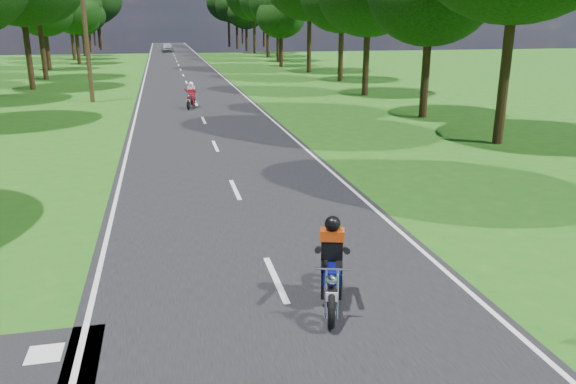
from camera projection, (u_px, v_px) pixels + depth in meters
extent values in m
plane|color=#1E5A14|center=(301.00, 336.00, 8.73)|extent=(160.00, 160.00, 0.00)
cube|color=black|center=(181.00, 70.00, 55.40)|extent=(7.00, 140.00, 0.02)
cube|color=silver|center=(276.00, 279.00, 10.59)|extent=(0.12, 2.00, 0.01)
cube|color=silver|center=(235.00, 189.00, 16.19)|extent=(0.12, 2.00, 0.01)
cube|color=silver|center=(215.00, 146.00, 21.79)|extent=(0.12, 2.00, 0.01)
cube|color=silver|center=(204.00, 120.00, 27.39)|extent=(0.12, 2.00, 0.01)
cube|color=silver|center=(196.00, 103.00, 32.99)|extent=(0.12, 2.00, 0.01)
cube|color=silver|center=(190.00, 91.00, 38.59)|extent=(0.12, 2.00, 0.01)
cube|color=silver|center=(186.00, 82.00, 44.19)|extent=(0.12, 2.00, 0.01)
cube|color=silver|center=(183.00, 75.00, 49.79)|extent=(0.12, 2.00, 0.01)
cube|color=silver|center=(181.00, 70.00, 55.39)|extent=(0.12, 2.00, 0.01)
cube|color=silver|center=(179.00, 65.00, 60.99)|extent=(0.12, 2.00, 0.01)
cube|color=silver|center=(177.00, 61.00, 66.59)|extent=(0.12, 2.00, 0.01)
cube|color=silver|center=(175.00, 58.00, 72.19)|extent=(0.12, 2.00, 0.01)
cube|color=silver|center=(174.00, 55.00, 77.79)|extent=(0.12, 2.00, 0.01)
cube|color=silver|center=(173.00, 53.00, 83.39)|extent=(0.12, 2.00, 0.01)
cube|color=silver|center=(172.00, 51.00, 88.99)|extent=(0.12, 2.00, 0.01)
cube|color=silver|center=(171.00, 49.00, 94.59)|extent=(0.12, 2.00, 0.01)
cube|color=silver|center=(171.00, 48.00, 100.19)|extent=(0.12, 2.00, 0.01)
cube|color=silver|center=(170.00, 46.00, 105.79)|extent=(0.12, 2.00, 0.01)
cube|color=silver|center=(169.00, 45.00, 111.39)|extent=(0.12, 2.00, 0.01)
cube|color=silver|center=(169.00, 44.00, 116.99)|extent=(0.12, 2.00, 0.01)
cube|color=silver|center=(146.00, 70.00, 54.71)|extent=(0.10, 140.00, 0.01)
cube|color=silver|center=(214.00, 69.00, 56.07)|extent=(0.10, 140.00, 0.01)
cube|color=silver|center=(45.00, 354.00, 8.22)|extent=(0.50, 0.50, 0.01)
cylinder|color=black|center=(29.00, 58.00, 39.08)|extent=(0.40, 0.40, 4.32)
cylinder|color=black|center=(43.00, 52.00, 45.98)|extent=(0.40, 0.40, 4.40)
cylinder|color=black|center=(48.00, 53.00, 54.91)|extent=(0.40, 0.40, 3.20)
ellipsoid|color=black|center=(43.00, 11.00, 53.76)|extent=(5.60, 5.60, 4.76)
cylinder|color=black|center=(78.00, 49.00, 62.18)|extent=(0.40, 0.40, 3.22)
ellipsoid|color=black|center=(74.00, 12.00, 61.02)|extent=(5.64, 5.64, 4.79)
cylinder|color=black|center=(73.00, 45.00, 69.05)|extent=(0.40, 0.40, 3.61)
ellipsoid|color=black|center=(69.00, 7.00, 67.74)|extent=(6.31, 6.31, 5.37)
cylinder|color=black|center=(84.00, 46.00, 76.56)|extent=(0.40, 0.40, 2.67)
ellipsoid|color=black|center=(82.00, 21.00, 75.60)|extent=(4.67, 4.67, 3.97)
ellipsoid|color=black|center=(81.00, 11.00, 75.22)|extent=(4.00, 4.00, 3.40)
ellipsoid|color=black|center=(80.00, 0.00, 74.84)|extent=(3.00, 3.00, 2.55)
cylinder|color=black|center=(90.00, 42.00, 85.00)|extent=(0.40, 0.40, 3.09)
ellipsoid|color=black|center=(87.00, 16.00, 83.89)|extent=(5.40, 5.40, 4.59)
ellipsoid|color=black|center=(86.00, 5.00, 83.44)|extent=(4.63, 4.63, 3.93)
cylinder|color=black|center=(100.00, 36.00, 91.07)|extent=(0.40, 0.40, 4.48)
ellipsoid|color=black|center=(97.00, 0.00, 89.46)|extent=(7.84, 7.84, 6.66)
cylinder|color=black|center=(99.00, 36.00, 99.29)|extent=(0.40, 0.40, 4.09)
ellipsoid|color=black|center=(96.00, 6.00, 97.81)|extent=(7.16, 7.16, 6.09)
cylinder|color=black|center=(503.00, 85.00, 21.74)|extent=(0.40, 0.40, 4.56)
cylinder|color=black|center=(425.00, 82.00, 27.92)|extent=(0.40, 0.40, 3.49)
cylinder|color=black|center=(366.00, 66.00, 36.22)|extent=(0.40, 0.40, 3.69)
cylinder|color=black|center=(341.00, 57.00, 44.69)|extent=(0.40, 0.40, 3.74)
cylinder|color=black|center=(309.00, 47.00, 52.21)|extent=(0.40, 0.40, 4.64)
cylinder|color=black|center=(281.00, 52.00, 58.95)|extent=(0.40, 0.40, 2.91)
ellipsoid|color=black|center=(281.00, 17.00, 57.90)|extent=(5.09, 5.09, 4.33)
ellipsoid|color=black|center=(281.00, 2.00, 57.48)|extent=(4.36, 4.36, 3.71)
cylinder|color=black|center=(278.00, 45.00, 66.04)|extent=(0.40, 0.40, 3.88)
ellipsoid|color=black|center=(278.00, 2.00, 64.64)|extent=(6.78, 6.78, 5.77)
cylinder|color=black|center=(268.00, 41.00, 73.97)|extent=(0.40, 0.40, 4.18)
ellipsoid|color=black|center=(267.00, 0.00, 72.46)|extent=(7.31, 7.31, 6.21)
cylinder|color=black|center=(255.00, 37.00, 82.20)|extent=(0.40, 0.40, 4.63)
cylinder|color=black|center=(247.00, 40.00, 89.17)|extent=(0.40, 0.40, 3.36)
ellipsoid|color=black|center=(246.00, 13.00, 87.95)|extent=(5.88, 5.88, 5.00)
ellipsoid|color=black|center=(246.00, 2.00, 87.47)|extent=(5.04, 5.04, 4.29)
cylinder|color=black|center=(237.00, 36.00, 95.69)|extent=(0.40, 0.40, 4.09)
ellipsoid|color=black|center=(236.00, 5.00, 94.22)|extent=(7.15, 7.15, 6.08)
cylinder|color=black|center=(229.00, 34.00, 102.78)|extent=(0.40, 0.40, 4.48)
ellipsoid|color=black|center=(228.00, 2.00, 101.16)|extent=(7.84, 7.84, 6.66)
cylinder|color=black|center=(95.00, 35.00, 107.94)|extent=(0.40, 0.40, 3.84)
ellipsoid|color=black|center=(92.00, 9.00, 106.55)|extent=(6.72, 6.72, 5.71)
cylinder|color=black|center=(243.00, 33.00, 115.76)|extent=(0.40, 0.40, 4.16)
ellipsoid|color=black|center=(242.00, 7.00, 114.26)|extent=(7.28, 7.28, 6.19)
cylinder|color=black|center=(73.00, 39.00, 93.57)|extent=(0.40, 0.40, 3.52)
ellipsoid|color=black|center=(70.00, 11.00, 92.30)|extent=(6.16, 6.16, 5.24)
ellipsoid|color=black|center=(69.00, 0.00, 91.80)|extent=(5.28, 5.28, 4.49)
cylinder|color=black|center=(264.00, 34.00, 103.06)|extent=(0.40, 0.40, 4.48)
ellipsoid|color=black|center=(264.00, 3.00, 101.44)|extent=(7.84, 7.84, 6.66)
cylinder|color=#382616|center=(86.00, 33.00, 32.45)|extent=(0.26, 0.26, 8.00)
imported|color=silver|center=(167.00, 47.00, 86.13)|extent=(1.88, 4.34, 1.46)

